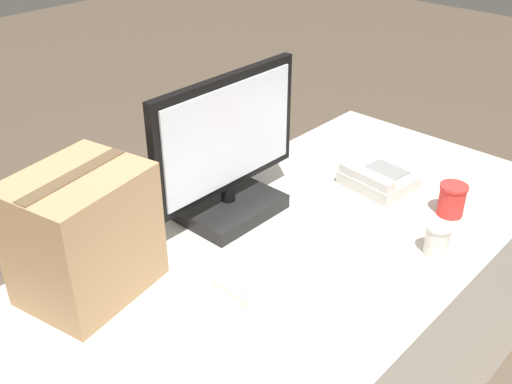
{
  "coord_description": "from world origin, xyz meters",
  "views": [
    {
      "loc": [
        -1.15,
        -0.87,
        1.75
      ],
      "look_at": [
        -0.08,
        0.11,
        0.9
      ],
      "focal_mm": 42.0,
      "sensor_mm": 36.0,
      "label": 1
    }
  ],
  "objects_px": {
    "keyboard": "(287,259)",
    "desk_phone": "(377,179)",
    "monitor": "(228,160)",
    "paper_cup_right": "(452,200)",
    "spoon": "(447,186)",
    "paper_cup_left": "(437,240)",
    "cardboard_box": "(84,235)"
  },
  "relations": [
    {
      "from": "keyboard",
      "to": "desk_phone",
      "type": "distance_m",
      "value": 0.53
    },
    {
      "from": "monitor",
      "to": "paper_cup_right",
      "type": "distance_m",
      "value": 0.7
    },
    {
      "from": "monitor",
      "to": "spoon",
      "type": "xyz_separation_m",
      "value": [
        0.61,
        -0.43,
        -0.18
      ]
    },
    {
      "from": "keyboard",
      "to": "paper_cup_right",
      "type": "distance_m",
      "value": 0.57
    },
    {
      "from": "spoon",
      "to": "monitor",
      "type": "bearing_deg",
      "value": 97.03
    },
    {
      "from": "monitor",
      "to": "paper_cup_right",
      "type": "bearing_deg",
      "value": -48.5
    },
    {
      "from": "monitor",
      "to": "paper_cup_right",
      "type": "relative_size",
      "value": 5.35
    },
    {
      "from": "desk_phone",
      "to": "spoon",
      "type": "relative_size",
      "value": 2.12
    },
    {
      "from": "monitor",
      "to": "keyboard",
      "type": "bearing_deg",
      "value": -104.42
    },
    {
      "from": "paper_cup_right",
      "to": "spoon",
      "type": "distance_m",
      "value": 0.18
    },
    {
      "from": "paper_cup_left",
      "to": "spoon",
      "type": "height_order",
      "value": "paper_cup_left"
    },
    {
      "from": "monitor",
      "to": "paper_cup_left",
      "type": "bearing_deg",
      "value": -67.76
    },
    {
      "from": "desk_phone",
      "to": "cardboard_box",
      "type": "xyz_separation_m",
      "value": [
        -0.95,
        0.26,
        0.14
      ]
    },
    {
      "from": "monitor",
      "to": "cardboard_box",
      "type": "relative_size",
      "value": 1.54
    },
    {
      "from": "monitor",
      "to": "paper_cup_left",
      "type": "distance_m",
      "value": 0.64
    },
    {
      "from": "paper_cup_right",
      "to": "spoon",
      "type": "xyz_separation_m",
      "value": [
        0.16,
        0.09,
        -0.05
      ]
    },
    {
      "from": "monitor",
      "to": "cardboard_box",
      "type": "bearing_deg",
      "value": 179.36
    },
    {
      "from": "paper_cup_left",
      "to": "desk_phone",
      "type": "bearing_deg",
      "value": 57.1
    },
    {
      "from": "monitor",
      "to": "desk_phone",
      "type": "distance_m",
      "value": 0.54
    },
    {
      "from": "desk_phone",
      "to": "spoon",
      "type": "bearing_deg",
      "value": -41.32
    },
    {
      "from": "cardboard_box",
      "to": "keyboard",
      "type": "bearing_deg",
      "value": -36.17
    },
    {
      "from": "desk_phone",
      "to": "paper_cup_right",
      "type": "height_order",
      "value": "paper_cup_right"
    },
    {
      "from": "monitor",
      "to": "keyboard",
      "type": "xyz_separation_m",
      "value": [
        -0.08,
        -0.3,
        -0.17
      ]
    },
    {
      "from": "monitor",
      "to": "paper_cup_left",
      "type": "relative_size",
      "value": 6.0
    },
    {
      "from": "paper_cup_left",
      "to": "spoon",
      "type": "distance_m",
      "value": 0.4
    },
    {
      "from": "desk_phone",
      "to": "paper_cup_left",
      "type": "xyz_separation_m",
      "value": [
        -0.21,
        -0.33,
        0.02
      ]
    },
    {
      "from": "cardboard_box",
      "to": "paper_cup_left",
      "type": "bearing_deg",
      "value": -38.52
    },
    {
      "from": "keyboard",
      "to": "spoon",
      "type": "height_order",
      "value": "keyboard"
    },
    {
      "from": "monitor",
      "to": "desk_phone",
      "type": "xyz_separation_m",
      "value": [
        0.45,
        -0.25,
        -0.16
      ]
    },
    {
      "from": "keyboard",
      "to": "cardboard_box",
      "type": "bearing_deg",
      "value": 147.95
    },
    {
      "from": "keyboard",
      "to": "paper_cup_left",
      "type": "xyz_separation_m",
      "value": [
        0.32,
        -0.28,
        0.03
      ]
    },
    {
      "from": "keyboard",
      "to": "desk_phone",
      "type": "bearing_deg",
      "value": 9.66
    }
  ]
}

